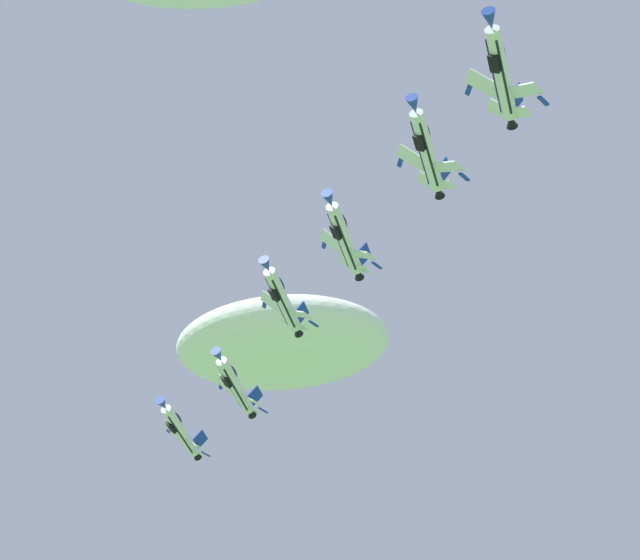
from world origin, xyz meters
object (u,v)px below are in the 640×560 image
Objects in this scene: fighter_jet_right_wing at (344,238)px; fighter_jet_left_wing at (427,150)px; fighter_jet_lead at (501,72)px; fighter_jet_right_outer at (235,385)px; fighter_jet_left_outer at (282,299)px; fighter_jet_trail_slot at (180,430)px.

fighter_jet_left_wing is at bearing 140.92° from fighter_jet_right_wing.
fighter_jet_right_wing reaches higher than fighter_jet_lead.
fighter_jet_lead is 1.00× the size of fighter_jet_right_outer.
fighter_jet_right_wing is 1.00× the size of fighter_jet_left_outer.
fighter_jet_left_outer is at bearing 132.82° from fighter_jet_right_outer.
fighter_jet_left_outer is 33.04m from fighter_jet_trail_slot.
fighter_jet_trail_slot is at bearing -41.53° from fighter_jet_lead.
fighter_jet_left_outer reaches higher than fighter_jet_trail_slot.
fighter_jet_trail_slot reaches higher than fighter_jet_right_outer.
fighter_jet_right_wing reaches higher than fighter_jet_trail_slot.
fighter_jet_lead is at bearing 138.47° from fighter_jet_trail_slot.
fighter_jet_lead is 32.09m from fighter_jet_right_wing.
fighter_jet_right_outer is (-30.89, 38.00, -3.01)m from fighter_jet_left_wing.
fighter_jet_left_wing reaches higher than fighter_jet_lead.
fighter_jet_left_wing reaches higher than fighter_jet_trail_slot.
fighter_jet_trail_slot is (-50.98, 61.85, 1.05)m from fighter_jet_lead.
fighter_jet_right_wing is (-20.39, 24.69, 2.09)m from fighter_jet_lead.
fighter_jet_left_wing is at bearing 139.09° from fighter_jet_trail_slot.
fighter_jet_trail_slot is (-20.53, 25.81, -1.88)m from fighter_jet_left_outer.
fighter_jet_right_wing is at bearing -41.47° from fighter_jet_lead.
fighter_jet_left_outer reaches higher than fighter_jet_right_outer.
fighter_jet_right_outer is (-19.28, 25.09, -2.66)m from fighter_jet_right_wing.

